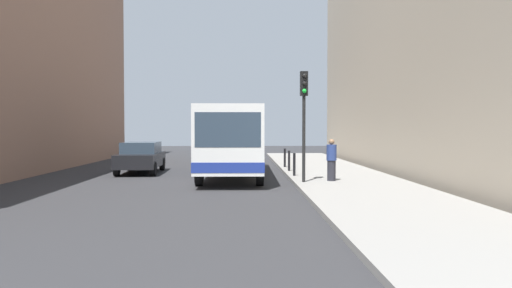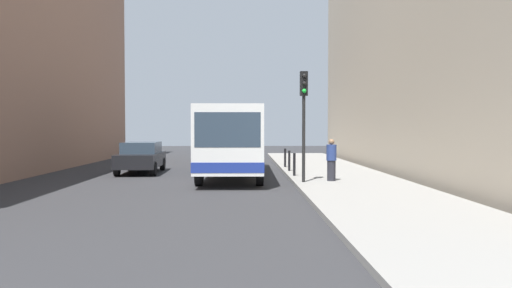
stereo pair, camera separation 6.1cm
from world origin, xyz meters
TOP-DOWN VIEW (x-y plane):
  - ground_plane at (0.00, 0.00)m, footprint 80.00×80.00m
  - sidewalk at (5.40, 0.00)m, footprint 4.40×40.00m
  - bus at (0.82, 2.92)m, footprint 2.62×11.04m
  - car_beside_bus at (-3.59, 4.36)m, footprint 1.96×4.45m
  - traffic_light at (3.55, -1.23)m, footprint 0.28×0.33m
  - bollard_near at (3.45, 1.21)m, footprint 0.11×0.11m
  - bollard_mid at (3.45, 3.57)m, footprint 0.11×0.11m
  - bollard_far at (3.45, 5.93)m, footprint 0.11×0.11m
  - pedestrian_near_signal at (4.66, -0.83)m, footprint 0.38×0.38m

SIDE VIEW (x-z plane):
  - ground_plane at x=0.00m, z-range 0.00..0.00m
  - sidewalk at x=5.40m, z-range 0.00..0.15m
  - bollard_near at x=3.45m, z-range 0.15..1.10m
  - bollard_mid at x=3.45m, z-range 0.15..1.10m
  - bollard_far at x=3.45m, z-range 0.15..1.10m
  - car_beside_bus at x=-3.59m, z-range 0.04..1.52m
  - pedestrian_near_signal at x=4.66m, z-range 0.14..1.73m
  - bus at x=0.82m, z-range 0.23..3.23m
  - traffic_light at x=3.55m, z-range 0.96..5.06m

